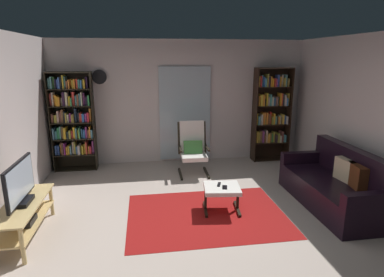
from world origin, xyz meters
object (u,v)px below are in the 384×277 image
lounge_armchair (193,147)px  cell_phone (225,187)px  bookshelf_near_sofa (271,112)px  leather_sofa (336,186)px  wall_clock (99,77)px  television (20,184)px  tv_remote (219,184)px  tv_stand (24,215)px  bookshelf_near_tv (72,119)px  ottoman (222,191)px

lounge_armchair → cell_phone: 1.75m
bookshelf_near_sofa → lounge_armchair: size_ratio=1.98×
bookshelf_near_sofa → leather_sofa: (0.14, -2.37, -0.77)m
bookshelf_near_sofa → wall_clock: 3.69m
cell_phone → television: bearing=-159.5°
leather_sofa → tv_remote: bearing=175.1°
tv_stand → cell_phone: size_ratio=9.05×
tv_stand → bookshelf_near_sofa: bearing=31.6°
bookshelf_near_tv → tv_remote: size_ratio=13.66×
lounge_armchair → wall_clock: (-1.78, 0.78, 1.32)m
cell_phone → bookshelf_near_sofa: bearing=69.4°
lounge_armchair → wall_clock: bearing=156.3°
tv_stand → leather_sofa: 4.42m
television → leather_sofa: (4.41, 0.25, -0.41)m
bookshelf_near_sofa → tv_remote: 2.85m
lounge_armchair → ottoman: (0.18, -1.68, -0.22)m
television → ottoman: size_ratio=1.48×
bookshelf_near_sofa → leather_sofa: 2.49m
lounge_armchair → tv_remote: 1.63m
leather_sofa → bookshelf_near_tv: bearing=151.4°
bookshelf_near_sofa → tv_remote: (-1.67, -2.21, -0.69)m
bookshelf_near_sofa → ottoman: size_ratio=3.53×
leather_sofa → lounge_armchair: 2.65m
leather_sofa → wall_clock: bearing=145.7°
television → bookshelf_near_sofa: bearing=31.5°
leather_sofa → ottoman: bearing=177.1°
lounge_armchair → tv_remote: bearing=-84.8°
tv_stand → lounge_armchair: bearing=39.6°
tv_remote → cell_phone: tv_remote is taller
tv_remote → wall_clock: wall_clock is taller
television → leather_sofa: bearing=3.3°
television → cell_phone: size_ratio=6.09×
television → tv_remote: 2.66m
ottoman → tv_remote: tv_remote is taller
tv_remote → lounge_armchair: bearing=115.1°
tv_remote → bookshelf_near_tv: bearing=158.5°
bookshelf_near_sofa → leather_sofa: bearing=-86.6°
leather_sofa → lounge_armchair: size_ratio=1.88×
lounge_armchair → wall_clock: wall_clock is taller
leather_sofa → ottoman: 1.78m
cell_phone → wall_clock: (-1.99, 2.51, 1.46)m
cell_phone → leather_sofa: bearing=12.7°
tv_stand → wall_clock: wall_clock is taller
bookshelf_near_tv → ottoman: size_ratio=3.43×
tv_stand → bookshelf_near_tv: (0.12, 2.60, 0.74)m
tv_stand → lounge_armchair: size_ratio=1.24×
lounge_armchair → ottoman: lounge_armchair is taller
bookshelf_near_tv → ottoman: (2.51, -2.25, -0.73)m
leather_sofa → bookshelf_near_sofa: bearing=93.4°
tv_remote → cell_phone: bearing=-42.3°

